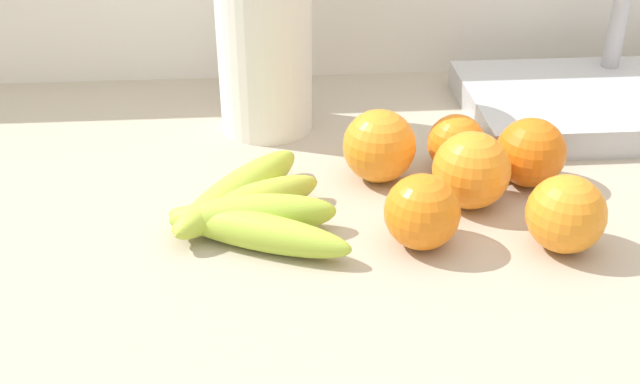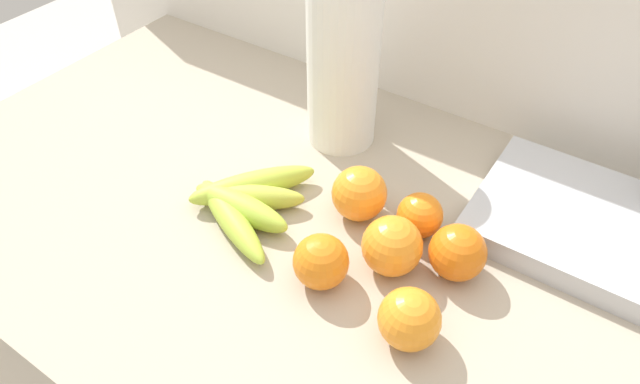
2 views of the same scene
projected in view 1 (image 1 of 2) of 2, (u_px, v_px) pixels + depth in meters
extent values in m
cube|color=silver|center=(422.00, 192.00, 1.30)|extent=(2.10, 0.06, 1.30)
ellipsoid|color=#AECE3F|center=(257.00, 231.00, 0.75)|extent=(0.19, 0.11, 0.04)
ellipsoid|color=#ADCF3F|center=(253.00, 216.00, 0.77)|extent=(0.17, 0.05, 0.04)
ellipsoid|color=#B3BF3F|center=(248.00, 205.00, 0.79)|extent=(0.17, 0.12, 0.04)
ellipsoid|color=#B4CC3F|center=(239.00, 192.00, 0.81)|extent=(0.15, 0.19, 0.04)
sphere|color=orange|center=(471.00, 170.00, 0.81)|extent=(0.08, 0.08, 0.08)
sphere|color=orange|center=(422.00, 212.00, 0.74)|extent=(0.07, 0.07, 0.07)
sphere|color=orange|center=(379.00, 146.00, 0.86)|extent=(0.08, 0.08, 0.08)
sphere|color=orange|center=(456.00, 143.00, 0.88)|extent=(0.07, 0.07, 0.07)
sphere|color=orange|center=(566.00, 214.00, 0.74)|extent=(0.08, 0.08, 0.08)
sphere|color=orange|center=(531.00, 153.00, 0.85)|extent=(0.08, 0.08, 0.08)
cylinder|color=white|center=(263.00, 13.00, 0.92)|extent=(0.12, 0.12, 0.30)
cylinder|color=gray|center=(263.00, 1.00, 0.91)|extent=(0.02, 0.02, 0.33)
cube|color=#B7BABF|center=(633.00, 103.00, 1.02)|extent=(0.44, 0.24, 0.04)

